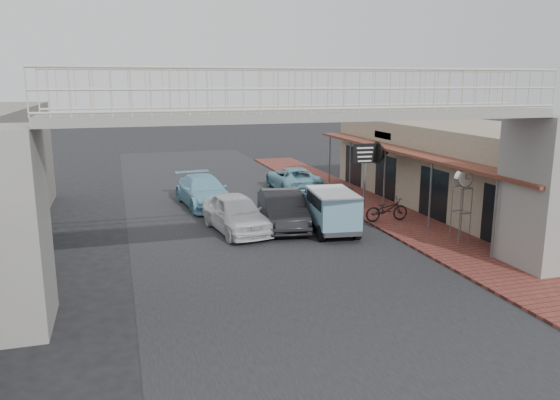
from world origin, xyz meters
TOP-DOWN VIEW (x-y plane):
  - ground at (0.00, 0.00)m, footprint 120.00×120.00m
  - road_strip at (0.00, 0.00)m, footprint 10.00×60.00m
  - sidewalk at (6.50, 3.00)m, footprint 3.00×40.00m
  - shophouse_row at (10.97, 4.00)m, footprint 7.20×18.00m
  - footbridge at (0.00, -4.00)m, footprint 16.40×2.40m
  - white_hatchback at (-0.71, 3.14)m, footprint 2.42×4.76m
  - dark_sedan at (1.31, 3.28)m, footprint 2.22×4.82m
  - angkot_curb at (4.20, 10.74)m, footprint 2.25×4.82m
  - angkot_far at (-1.23, 8.23)m, footprint 2.57×5.26m
  - angkot_van at (2.95, 1.90)m, footprint 2.00×3.73m
  - motorcycle_near at (5.82, 2.62)m, footprint 1.96×0.73m
  - motorcycle_far at (5.38, 6.05)m, footprint 1.52×0.64m
  - street_clock at (7.00, -0.98)m, footprint 0.69×0.57m
  - arrow_sign at (6.86, 5.39)m, footprint 1.84×1.17m

SIDE VIEW (x-z plane):
  - ground at x=0.00m, z-range 0.00..0.00m
  - road_strip at x=0.00m, z-range 0.00..0.01m
  - sidewalk at x=6.50m, z-range 0.00..0.10m
  - motorcycle_far at x=5.38m, z-range 0.10..0.98m
  - motorcycle_near at x=5.82m, z-range 0.10..1.12m
  - angkot_curb at x=4.20m, z-range 0.00..1.34m
  - angkot_far at x=-1.23m, z-range 0.00..1.47m
  - dark_sedan at x=1.31m, z-range 0.00..1.53m
  - white_hatchback at x=-0.71m, z-range 0.00..1.55m
  - angkot_van at x=2.95m, z-range 0.24..1.99m
  - shophouse_row at x=10.97m, z-range 0.01..4.01m
  - street_clock at x=7.00m, z-range 1.01..3.77m
  - arrow_sign at x=6.86m, z-range 1.07..4.23m
  - footbridge at x=0.00m, z-range 0.01..6.35m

